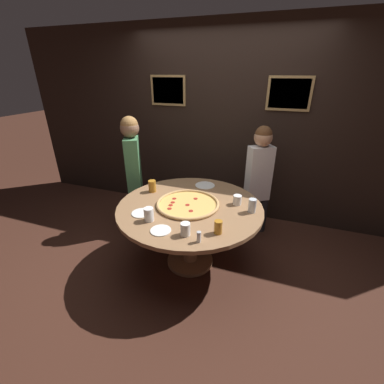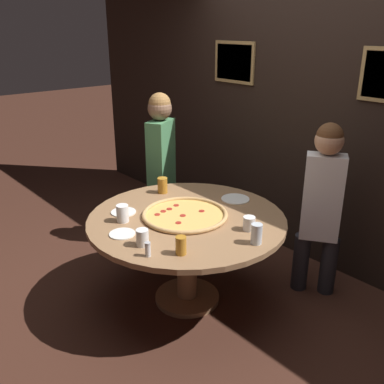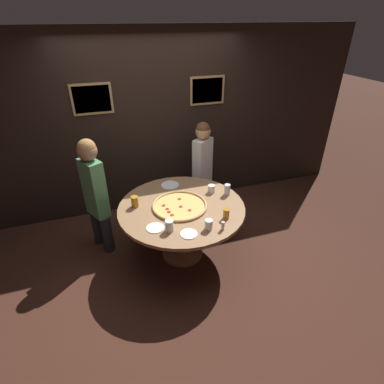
{
  "view_description": "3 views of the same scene",
  "coord_description": "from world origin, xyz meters",
  "px_view_note": "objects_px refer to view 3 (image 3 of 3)",
  "views": [
    {
      "loc": [
        0.81,
        -2.19,
        2.0
      ],
      "look_at": [
        0.0,
        0.07,
        0.86
      ],
      "focal_mm": 24.0,
      "sensor_mm": 36.0,
      "label": 1
    },
    {
      "loc": [
        2.24,
        -1.91,
        2.1
      ],
      "look_at": [
        0.04,
        0.02,
        0.95
      ],
      "focal_mm": 40.0,
      "sensor_mm": 36.0,
      "label": 2
    },
    {
      "loc": [
        -0.82,
        -2.84,
        2.7
      ],
      "look_at": [
        0.1,
        -0.09,
        0.97
      ],
      "focal_mm": 28.0,
      "sensor_mm": 36.0,
      "label": 3
    }
  ],
  "objects_px": {
    "drink_cup_near_right": "(169,226)",
    "diner_side_right": "(95,191)",
    "drink_cup_beside_pizza": "(227,190)",
    "white_plate_near_front": "(170,185)",
    "drink_cup_by_shaker": "(209,225)",
    "giant_pizza": "(180,206)",
    "drink_cup_front_edge": "(135,202)",
    "drink_cup_far_right": "(211,189)",
    "dining_table": "(182,216)",
    "white_plate_left_side": "(189,234)",
    "diner_centre_back": "(202,163)",
    "condiment_shaker": "(223,226)",
    "white_plate_far_back": "(155,228)",
    "drink_cup_centre_back": "(226,214)"
  },
  "relations": [
    {
      "from": "white_plate_near_front",
      "to": "drink_cup_far_right",
      "type": "bearing_deg",
      "value": -36.97
    },
    {
      "from": "drink_cup_far_right",
      "to": "diner_side_right",
      "type": "relative_size",
      "value": 0.07
    },
    {
      "from": "white_plate_near_front",
      "to": "diner_side_right",
      "type": "height_order",
      "value": "diner_side_right"
    },
    {
      "from": "white_plate_near_front",
      "to": "diner_centre_back",
      "type": "distance_m",
      "value": 0.69
    },
    {
      "from": "drink_cup_front_edge",
      "to": "diner_side_right",
      "type": "relative_size",
      "value": 0.09
    },
    {
      "from": "drink_cup_beside_pizza",
      "to": "white_plate_left_side",
      "type": "xyz_separation_m",
      "value": [
        -0.7,
        -0.6,
        -0.07
      ]
    },
    {
      "from": "drink_cup_far_right",
      "to": "drink_cup_centre_back",
      "type": "relative_size",
      "value": 0.83
    },
    {
      "from": "white_plate_far_back",
      "to": "diner_side_right",
      "type": "height_order",
      "value": "diner_side_right"
    },
    {
      "from": "diner_centre_back",
      "to": "condiment_shaker",
      "type": "bearing_deg",
      "value": 44.57
    },
    {
      "from": "drink_cup_by_shaker",
      "to": "drink_cup_beside_pizza",
      "type": "bearing_deg",
      "value": 50.99
    },
    {
      "from": "diner_centre_back",
      "to": "drink_cup_far_right",
      "type": "bearing_deg",
      "value": 45.5
    },
    {
      "from": "diner_side_right",
      "to": "drink_cup_beside_pizza",
      "type": "bearing_deg",
      "value": -131.72
    },
    {
      "from": "white_plate_near_front",
      "to": "white_plate_far_back",
      "type": "relative_size",
      "value": 1.21
    },
    {
      "from": "dining_table",
      "to": "white_plate_far_back",
      "type": "height_order",
      "value": "white_plate_far_back"
    },
    {
      "from": "dining_table",
      "to": "drink_cup_front_edge",
      "type": "distance_m",
      "value": 0.59
    },
    {
      "from": "drink_cup_centre_back",
      "to": "diner_centre_back",
      "type": "distance_m",
      "value": 1.29
    },
    {
      "from": "white_plate_near_front",
      "to": "diner_centre_back",
      "type": "bearing_deg",
      "value": 31.07
    },
    {
      "from": "drink_cup_far_right",
      "to": "diner_centre_back",
      "type": "relative_size",
      "value": 0.07
    },
    {
      "from": "drink_cup_near_right",
      "to": "drink_cup_beside_pizza",
      "type": "distance_m",
      "value": 1.0
    },
    {
      "from": "drink_cup_beside_pizza",
      "to": "diner_centre_back",
      "type": "height_order",
      "value": "diner_centre_back"
    },
    {
      "from": "drink_cup_beside_pizza",
      "to": "diner_side_right",
      "type": "distance_m",
      "value": 1.62
    },
    {
      "from": "white_plate_far_back",
      "to": "diner_centre_back",
      "type": "distance_m",
      "value": 1.55
    },
    {
      "from": "drink_cup_far_right",
      "to": "drink_cup_near_right",
      "type": "bearing_deg",
      "value": -139.93
    },
    {
      "from": "dining_table",
      "to": "drink_cup_by_shaker",
      "type": "relative_size",
      "value": 13.06
    },
    {
      "from": "white_plate_near_front",
      "to": "white_plate_left_side",
      "type": "distance_m",
      "value": 1.06
    },
    {
      "from": "dining_table",
      "to": "white_plate_left_side",
      "type": "xyz_separation_m",
      "value": [
        -0.08,
        -0.52,
        0.14
      ]
    },
    {
      "from": "giant_pizza",
      "to": "diner_centre_back",
      "type": "bearing_deg",
      "value": 55.48
    },
    {
      "from": "drink_cup_front_edge",
      "to": "diner_centre_back",
      "type": "distance_m",
      "value": 1.32
    },
    {
      "from": "drink_cup_near_right",
      "to": "drink_cup_front_edge",
      "type": "height_order",
      "value": "drink_cup_front_edge"
    },
    {
      "from": "condiment_shaker",
      "to": "white_plate_near_front",
      "type": "bearing_deg",
      "value": 104.57
    },
    {
      "from": "white_plate_left_side",
      "to": "drink_cup_front_edge",
      "type": "bearing_deg",
      "value": 122.49
    },
    {
      "from": "drink_cup_near_right",
      "to": "diner_side_right",
      "type": "xyz_separation_m",
      "value": [
        -0.7,
        0.89,
        0.06
      ]
    },
    {
      "from": "drink_cup_beside_pizza",
      "to": "drink_cup_by_shaker",
      "type": "distance_m",
      "value": 0.75
    },
    {
      "from": "diner_side_right",
      "to": "giant_pizza",
      "type": "bearing_deg",
      "value": -144.83
    },
    {
      "from": "drink_cup_near_right",
      "to": "diner_side_right",
      "type": "relative_size",
      "value": 0.09
    },
    {
      "from": "white_plate_far_back",
      "to": "condiment_shaker",
      "type": "height_order",
      "value": "condiment_shaker"
    },
    {
      "from": "white_plate_far_back",
      "to": "white_plate_left_side",
      "type": "bearing_deg",
      "value": -34.05
    },
    {
      "from": "condiment_shaker",
      "to": "diner_side_right",
      "type": "relative_size",
      "value": 0.06
    },
    {
      "from": "dining_table",
      "to": "drink_cup_front_edge",
      "type": "xyz_separation_m",
      "value": [
        -0.52,
        0.17,
        0.21
      ]
    },
    {
      "from": "white_plate_far_back",
      "to": "dining_table",
      "type": "bearing_deg",
      "value": 39.17
    },
    {
      "from": "drink_cup_near_right",
      "to": "drink_cup_far_right",
      "type": "xyz_separation_m",
      "value": [
        0.71,
        0.6,
        -0.01
      ]
    },
    {
      "from": "drink_cup_near_right",
      "to": "white_plate_near_front",
      "type": "xyz_separation_m",
      "value": [
        0.25,
        0.94,
        -0.06
      ]
    },
    {
      "from": "diner_side_right",
      "to": "white_plate_far_back",
      "type": "bearing_deg",
      "value": -172.01
    },
    {
      "from": "drink_cup_front_edge",
      "to": "drink_cup_beside_pizza",
      "type": "bearing_deg",
      "value": -4.73
    },
    {
      "from": "drink_cup_beside_pizza",
      "to": "condiment_shaker",
      "type": "height_order",
      "value": "drink_cup_beside_pizza"
    },
    {
      "from": "dining_table",
      "to": "diner_side_right",
      "type": "bearing_deg",
      "value": 152.92
    },
    {
      "from": "white_plate_far_back",
      "to": "drink_cup_far_right",
      "type": "bearing_deg",
      "value": 30.97
    },
    {
      "from": "drink_cup_far_right",
      "to": "diner_side_right",
      "type": "xyz_separation_m",
      "value": [
        -1.4,
        0.3,
        0.07
      ]
    },
    {
      "from": "dining_table",
      "to": "drink_cup_centre_back",
      "type": "xyz_separation_m",
      "value": [
        0.4,
        -0.39,
        0.2
      ]
    },
    {
      "from": "drink_cup_beside_pizza",
      "to": "white_plate_near_front",
      "type": "xyz_separation_m",
      "value": [
        -0.62,
        0.46,
        -0.07
      ]
    }
  ]
}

